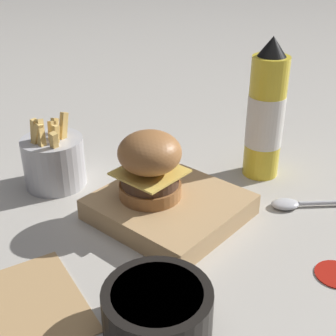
# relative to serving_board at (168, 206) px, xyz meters

# --- Properties ---
(ground_plane) EXTENTS (6.00, 6.00, 0.00)m
(ground_plane) POSITION_rel_serving_board_xyz_m (-0.00, -0.04, -0.02)
(ground_plane) COLOR #B7B2A8
(serving_board) EXTENTS (0.20, 0.19, 0.03)m
(serving_board) POSITION_rel_serving_board_xyz_m (0.00, 0.00, 0.00)
(serving_board) COLOR tan
(serving_board) RESTS_ON ground_plane
(burger) EXTENTS (0.10, 0.10, 0.10)m
(burger) POSITION_rel_serving_board_xyz_m (0.02, 0.01, 0.07)
(burger) COLOR #9E6638
(burger) RESTS_ON serving_board
(ketchup_bottle) EXTENTS (0.06, 0.06, 0.25)m
(ketchup_bottle) POSITION_rel_serving_board_xyz_m (-0.04, -0.21, 0.10)
(ketchup_bottle) COLOR yellow
(ketchup_bottle) RESTS_ON ground_plane
(fries_basket) EXTENTS (0.10, 0.10, 0.13)m
(fries_basket) POSITION_rel_serving_board_xyz_m (0.21, 0.05, 0.03)
(fries_basket) COLOR #B7B7BC
(fries_basket) RESTS_ON ground_plane
(side_bowl) EXTENTS (0.12, 0.12, 0.06)m
(side_bowl) POSITION_rel_serving_board_xyz_m (-0.14, 0.18, 0.01)
(side_bowl) COLOR black
(side_bowl) RESTS_ON ground_plane
(spoon) EXTENTS (0.14, 0.14, 0.01)m
(spoon) POSITION_rel_serving_board_xyz_m (-0.15, -0.16, -0.01)
(spoon) COLOR silver
(spoon) RESTS_ON ground_plane
(parchment_square) EXTENTS (0.21, 0.21, 0.00)m
(parchment_square) POSITION_rel_serving_board_xyz_m (0.01, 0.28, -0.02)
(parchment_square) COLOR tan
(parchment_square) RESTS_ON ground_plane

